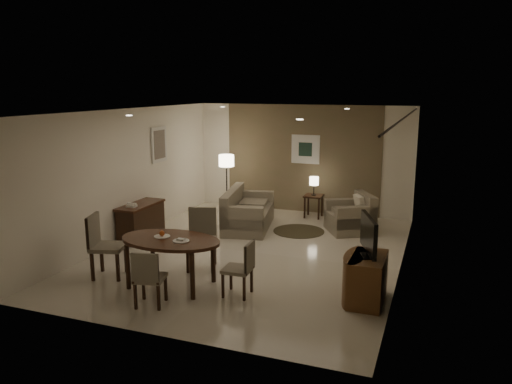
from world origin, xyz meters
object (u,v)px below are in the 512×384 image
at_px(chair_right, 237,269).
at_px(sofa, 249,209).
at_px(chair_far, 201,240).
at_px(dining_table, 171,262).
at_px(chair_left, 109,246).
at_px(chair_near, 150,277).
at_px(side_table, 313,206).
at_px(floor_lamp, 227,184).
at_px(tv_cabinet, 368,279).
at_px(armchair, 350,213).
at_px(console_desk, 141,221).

height_order(chair_right, sofa, sofa).
height_order(chair_far, sofa, chair_far).
bearing_deg(dining_table, chair_left, -178.74).
distance_m(chair_near, chair_left, 1.46).
xyz_separation_m(chair_far, chair_left, (-1.28, -0.87, 0.01)).
distance_m(side_table, floor_lamp, 2.22).
relative_size(tv_cabinet, sofa, 0.49).
xyz_separation_m(chair_left, armchair, (3.31, 4.05, -0.11)).
xyz_separation_m(dining_table, side_table, (1.09, 4.96, -0.11)).
xyz_separation_m(chair_near, armchair, (2.05, 4.78, -0.01)).
distance_m(console_desk, armchair, 4.49).
bearing_deg(chair_right, side_table, 178.24).
height_order(tv_cabinet, chair_right, chair_right).
relative_size(dining_table, chair_left, 1.56).
relative_size(chair_near, chair_far, 0.81).
xyz_separation_m(dining_table, chair_right, (1.14, 0.02, 0.04)).
bearing_deg(chair_far, console_desk, 130.31).
bearing_deg(armchair, floor_lamp, -129.81).
relative_size(tv_cabinet, floor_lamp, 0.61).
xyz_separation_m(chair_right, armchair, (1.00, 4.01, -0.01)).
distance_m(console_desk, dining_table, 2.71).
relative_size(chair_near, chair_right, 1.00).
bearing_deg(console_desk, dining_table, -46.78).
height_order(chair_left, sofa, chair_left).
bearing_deg(floor_lamp, dining_table, -77.06).
height_order(console_desk, side_table, console_desk).
relative_size(console_desk, chair_far, 1.14).
bearing_deg(floor_lamp, console_desk, -107.00).
height_order(tv_cabinet, dining_table, dining_table).
bearing_deg(tv_cabinet, side_table, 113.44).
xyz_separation_m(chair_near, chair_right, (1.05, 0.77, -0.00)).
xyz_separation_m(tv_cabinet, chair_far, (-2.92, 0.37, 0.17)).
bearing_deg(tv_cabinet, chair_left, -173.19).
height_order(chair_near, chair_far, chair_far).
distance_m(chair_near, chair_far, 1.60).
height_order(sofa, armchair, sofa).
bearing_deg(chair_far, chair_near, -110.69).
bearing_deg(sofa, console_desk, 119.89).
bearing_deg(sofa, dining_table, 169.60).
xyz_separation_m(chair_near, chair_far, (0.02, 1.60, 0.10)).
bearing_deg(dining_table, chair_far, 82.37).
bearing_deg(side_table, dining_table, -102.35).
bearing_deg(dining_table, tv_cabinet, 8.93).
xyz_separation_m(sofa, floor_lamp, (-0.99, 1.04, 0.31)).
bearing_deg(floor_lamp, armchair, -10.14).
xyz_separation_m(tv_cabinet, sofa, (-3.10, 3.08, 0.08)).
bearing_deg(side_table, chair_near, -99.89).
relative_size(sofa, armchair, 1.95).
bearing_deg(floor_lamp, side_table, 9.69).
bearing_deg(sofa, side_table, -50.60).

